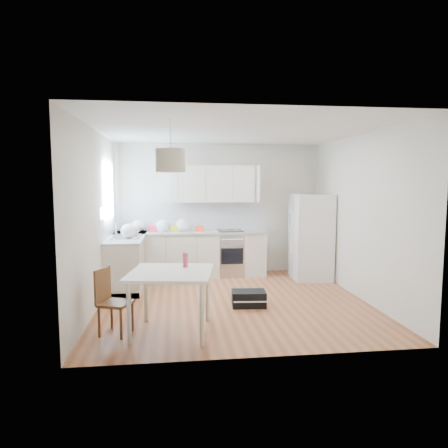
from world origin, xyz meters
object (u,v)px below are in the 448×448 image
at_px(gym_bag, 249,299).
at_px(dining_table, 171,278).
at_px(dining_chair, 116,302).
at_px(refrigerator, 311,237).

bearing_deg(gym_bag, dining_table, -135.89).
xyz_separation_m(dining_table, dining_chair, (-0.69, 0.04, -0.29)).
distance_m(dining_chair, gym_bag, 2.10).
xyz_separation_m(refrigerator, dining_chair, (-3.42, -2.53, -0.42)).
bearing_deg(gym_bag, dining_chair, -148.81).
bearing_deg(dining_table, dining_chair, -173.93).
height_order(refrigerator, dining_table, refrigerator).
distance_m(refrigerator, dining_table, 3.75).
relative_size(dining_table, gym_bag, 2.24).
bearing_deg(refrigerator, dining_chair, -140.86).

